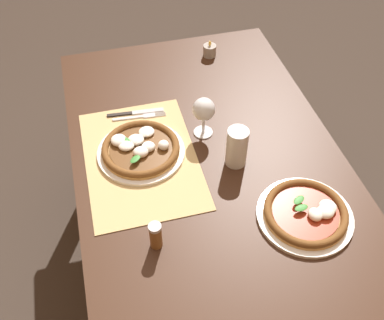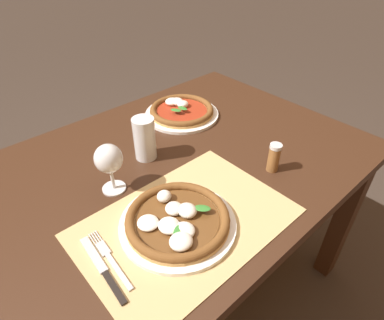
{
  "view_description": "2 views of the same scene",
  "coord_description": "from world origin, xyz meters",
  "views": [
    {
      "loc": [
        1.0,
        -0.32,
        1.88
      ],
      "look_at": [
        0.05,
        -0.07,
        0.8
      ],
      "focal_mm": 42.0,
      "sensor_mm": 36.0,
      "label": 1
    },
    {
      "loc": [
        -0.43,
        -0.66,
        1.38
      ],
      "look_at": [
        0.11,
        -0.07,
        0.78
      ],
      "focal_mm": 30.0,
      "sensor_mm": 36.0,
      "label": 2
    }
  ],
  "objects": [
    {
      "name": "ground_plane",
      "position": [
        0.0,
        0.0,
        0.0
      ],
      "size": [
        24.0,
        24.0,
        0.0
      ],
      "primitive_type": "plane",
      "color": "#382D26"
    },
    {
      "name": "dining_table",
      "position": [
        0.0,
        0.0,
        0.65
      ],
      "size": [
        1.49,
        0.92,
        0.74
      ],
      "color": "#382114",
      "rests_on": "ground"
    },
    {
      "name": "paper_placemat",
      "position": [
        -0.06,
        -0.23,
        0.74
      ],
      "size": [
        0.55,
        0.38,
        0.0
      ],
      "primitive_type": "cube",
      "color": "tan",
      "rests_on": "dining_table"
    },
    {
      "name": "pizza_near",
      "position": [
        -0.08,
        -0.22,
        0.76
      ],
      "size": [
        0.3,
        0.3,
        0.05
      ],
      "color": "white",
      "rests_on": "paper_placemat"
    },
    {
      "name": "pizza_far",
      "position": [
        0.31,
        0.22,
        0.76
      ],
      "size": [
        0.3,
        0.3,
        0.05
      ],
      "color": "white",
      "rests_on": "dining_table"
    },
    {
      "name": "wine_glass",
      "position": [
        -0.13,
        0.02,
        0.85
      ],
      "size": [
        0.08,
        0.08,
        0.16
      ],
      "color": "silver",
      "rests_on": "dining_table"
    },
    {
      "name": "pint_glass",
      "position": [
        0.04,
        0.08,
        0.81
      ],
      "size": [
        0.07,
        0.07,
        0.15
      ],
      "color": "silver",
      "rests_on": "dining_table"
    },
    {
      "name": "fork",
      "position": [
        -0.26,
        -0.19,
        0.75
      ],
      "size": [
        0.03,
        0.2,
        0.0
      ],
      "color": "#B7B7BC",
      "rests_on": "paper_placemat"
    },
    {
      "name": "knife",
      "position": [
        -0.29,
        -0.2,
        0.75
      ],
      "size": [
        0.03,
        0.22,
        0.01
      ],
      "color": "black",
      "rests_on": "paper_placemat"
    },
    {
      "name": "votive_candle",
      "position": [
        -0.59,
        0.17,
        0.76
      ],
      "size": [
        0.06,
        0.06,
        0.07
      ],
      "color": "gray",
      "rests_on": "dining_table"
    },
    {
      "name": "pepper_shaker",
      "position": [
        0.29,
        -0.24,
        0.79
      ],
      "size": [
        0.04,
        0.04,
        0.1
      ],
      "color": "brown",
      "rests_on": "dining_table"
    }
  ]
}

